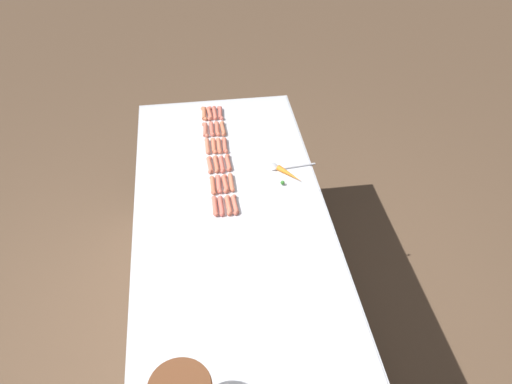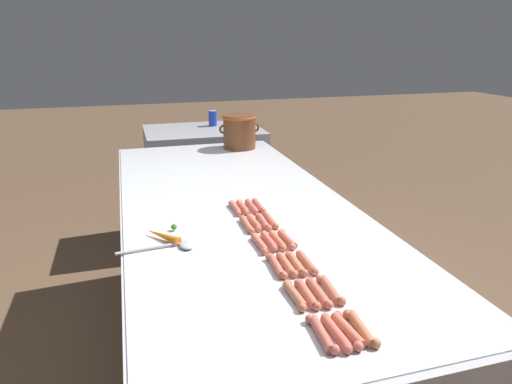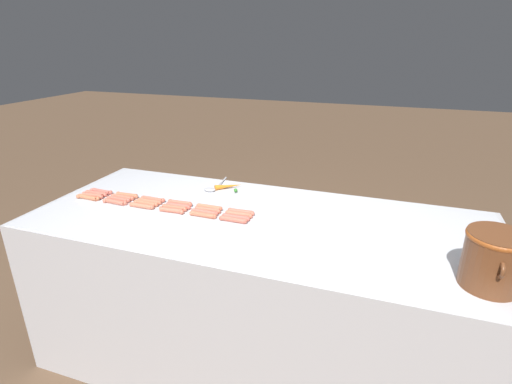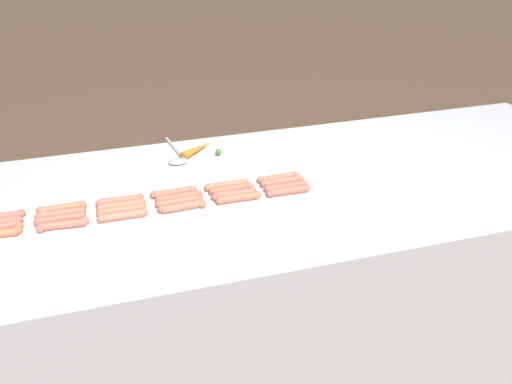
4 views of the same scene
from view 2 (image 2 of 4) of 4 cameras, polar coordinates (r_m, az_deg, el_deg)
ground_plane at (r=2.50m, az=-2.30°, el=-21.31°), size 20.00×20.00×0.00m
griddle_counter at (r=2.24m, az=-2.45°, el=-12.32°), size 0.99×2.39×0.92m
back_cabinet at (r=3.79m, az=-6.35°, el=0.99°), size 0.91×0.66×0.92m
hot_dog_0 at (r=1.18m, az=8.19°, el=-17.08°), size 0.03×0.15×0.03m
hot_dog_1 at (r=1.32m, az=4.86°, el=-12.69°), size 0.03×0.15×0.03m
hot_dog_2 at (r=1.46m, az=2.55°, el=-9.19°), size 0.03×0.15×0.03m
hot_dog_3 at (r=1.61m, az=0.46°, el=-6.42°), size 0.03×0.15×0.03m
hot_dog_4 at (r=1.77m, az=-1.20°, el=-4.04°), size 0.03×0.15×0.03m
hot_dog_5 at (r=1.93m, az=-2.61°, el=-1.99°), size 0.03×0.15×0.03m
hot_dog_6 at (r=1.19m, az=9.94°, el=-16.89°), size 0.03×0.15×0.03m
hot_dog_7 at (r=1.32m, az=6.39°, el=-12.54°), size 0.03×0.15×0.03m
hot_dog_8 at (r=1.47m, az=3.84°, el=-9.01°), size 0.03×0.15×0.03m
hot_dog_9 at (r=1.63m, az=1.63°, el=-6.12°), size 0.03×0.15×0.03m
hot_dog_10 at (r=1.78m, az=-0.19°, el=-3.84°), size 0.03×0.15×0.03m
hot_dog_11 at (r=1.94m, az=-1.65°, el=-1.89°), size 0.03×0.15×0.03m
hot_dog_12 at (r=1.20m, az=11.38°, el=-16.53°), size 0.04×0.15×0.03m
hot_dog_13 at (r=1.33m, az=7.83°, el=-12.34°), size 0.03×0.15×0.03m
hot_dog_14 at (r=1.48m, az=5.03°, el=-8.88°), size 0.03×0.15×0.03m
hot_dog_15 at (r=1.63m, az=2.73°, el=-6.06°), size 0.03×0.15×0.03m
hot_dog_16 at (r=1.79m, az=0.91°, el=-3.73°), size 0.03×0.15×0.03m
hot_dog_17 at (r=1.95m, az=-0.55°, el=-1.79°), size 0.03×0.15×0.03m
hot_dog_18 at (r=1.21m, az=12.97°, el=-16.21°), size 0.03×0.15×0.03m
hot_dog_19 at (r=1.35m, az=9.26°, el=-11.93°), size 0.03×0.15×0.03m
hot_dog_20 at (r=1.49m, az=6.37°, el=-8.70°), size 0.03×0.15×0.03m
hot_dog_21 at (r=1.64m, az=3.90°, el=-5.89°), size 0.03×0.15×0.03m
hot_dog_22 at (r=1.80m, az=1.82°, el=-3.55°), size 0.03×0.15×0.03m
hot_dog_23 at (r=1.95m, az=0.36°, el=-1.73°), size 0.03×0.15×0.03m
bean_pot at (r=3.01m, az=-2.08°, el=7.73°), size 0.27×0.22×0.22m
serving_spoon at (r=1.62m, az=-10.22°, el=-6.68°), size 0.27×0.07×0.02m
carrot at (r=1.70m, az=-11.58°, el=-5.27°), size 0.13×0.16×0.03m
soda_can at (r=3.79m, az=-5.42°, el=9.15°), size 0.07×0.07×0.13m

